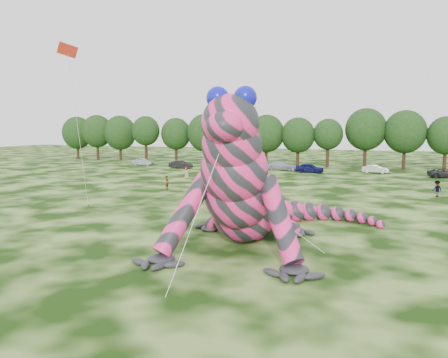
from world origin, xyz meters
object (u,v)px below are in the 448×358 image
car_3 (282,166)px  spectator_0 (167,183)px  tree_11 (405,140)px  car_5 (375,169)px  tree_1 (97,137)px  tree_9 (328,143)px  tree_6 (228,140)px  tree_2 (120,138)px  tree_10 (365,138)px  inflatable_gecko (248,167)px  spectator_1 (199,182)px  tree_3 (146,139)px  tree_5 (205,139)px  tree_0 (77,138)px  tree_7 (266,140)px  tree_12 (446,144)px  spectator_2 (437,189)px  car_4 (310,168)px  car_2 (222,165)px  flying_kite (69,62)px  spectator_4 (187,173)px  car_1 (181,165)px  tree_4 (176,140)px  tree_8 (298,142)px  car_0 (143,161)px  car_6 (446,173)px

car_3 → spectator_0: spectator_0 is taller
tree_11 → car_5: (-4.41, -8.40, -4.38)m
tree_1 → tree_9: size_ratio=1.13×
car_3 → tree_6: bearing=64.0°
tree_2 → tree_10: tree_10 is taller
inflatable_gecko → tree_1: (-50.60, 53.90, 0.20)m
inflatable_gecko → spectator_1: 23.26m
tree_3 → tree_5: size_ratio=0.96×
tree_6 → car_5: size_ratio=2.40×
tree_0 → tree_7: (44.48, -2.43, -0.02)m
tree_6 → tree_12: (37.57, 1.05, -0.26)m
spectator_1 → spectator_2: bearing=97.0°
tree_3 → car_4: bearing=-16.2°
car_3 → car_2: bearing=107.1°
tree_5 → tree_12: 43.14m
tree_9 → car_2: (-16.53, -10.03, -3.61)m
flying_kite → spectator_4: 29.18m
tree_1 → car_5: size_ratio=2.48×
car_4 → car_2: bearing=91.7°
car_1 → car_5: (32.08, 3.42, -0.03)m
car_2 → spectator_2: 37.12m
flying_kite → tree_10: flying_kite is taller
tree_0 → tree_11: tree_11 is taller
car_3 → tree_11: bearing=-61.2°
tree_7 → spectator_2: size_ratio=5.49×
tree_6 → spectator_2: tree_6 is taller
inflatable_gecko → tree_5: size_ratio=1.92×
tree_3 → spectator_1: (26.11, -33.27, -3.85)m
car_3 → spectator_1: spectator_1 is taller
inflatable_gecko → tree_7: bearing=97.6°
tree_1 → tree_0: bearing=169.2°
tree_4 → tree_12: tree_4 is taller
tree_4 → tree_8: tree_4 is taller
inflatable_gecko → spectator_2: inflatable_gecko is taller
tree_8 → car_3: 8.43m
tree_8 → spectator_2: (19.97, -29.74, -3.61)m
inflatable_gecko → spectator_2: (13.51, 23.09, -3.84)m
tree_9 → spectator_1: tree_9 is taller
car_5 → spectator_0: (-22.28, -27.53, 0.16)m
tree_7 → tree_8: tree_7 is taller
tree_4 → tree_10: bearing=-0.2°
tree_8 → tree_11: bearing=3.8°
spectator_4 → tree_6: bearing=123.0°
tree_8 → tree_9: bearing=3.9°
car_4 → spectator_1: bearing=161.8°
tree_1 → tree_8: size_ratio=1.10×
inflatable_gecko → car_0: 57.21m
tree_7 → car_3: bearing=-57.6°
tree_10 → car_0: (-39.60, -8.92, -4.54)m
car_6 → spectator_2: (-3.23, -19.30, 0.19)m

